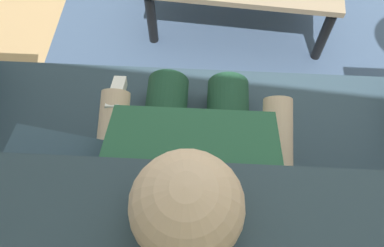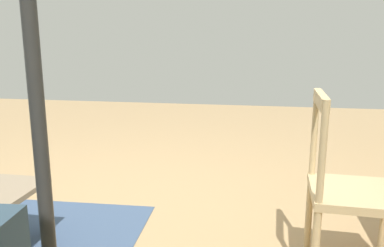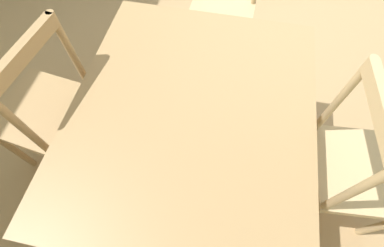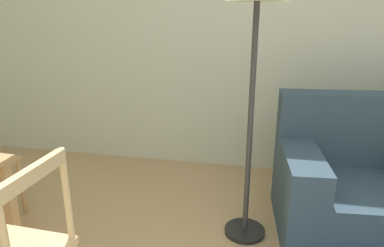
# 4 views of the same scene
# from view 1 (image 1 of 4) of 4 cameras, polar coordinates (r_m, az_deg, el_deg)

# --- Properties ---
(couch) EXTENTS (2.16, 1.00, 0.93)m
(couch) POSITION_cam_1_polar(r_m,az_deg,el_deg) (1.42, -0.37, -9.76)
(couch) COLOR #2D4251
(couch) RESTS_ON ground_plane
(person_lounging) EXTENTS (0.62, 0.95, 1.09)m
(person_lounging) POSITION_cam_1_polar(r_m,az_deg,el_deg) (1.21, 0.17, -6.16)
(person_lounging) COLOR #23563D
(person_lounging) RESTS_ON ground_plane
(area_rug) EXTENTS (2.05, 1.47, 0.01)m
(area_rug) POSITION_cam_1_polar(r_m,az_deg,el_deg) (2.34, 6.47, 15.12)
(area_rug) COLOR #3D5170
(area_rug) RESTS_ON ground_plane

